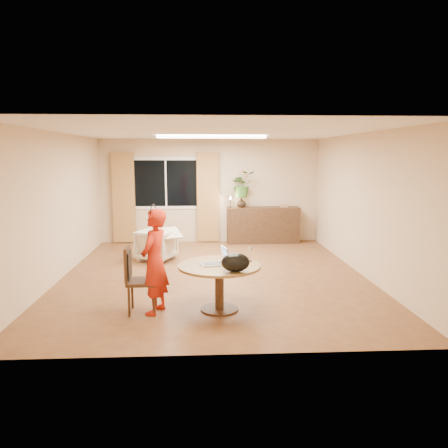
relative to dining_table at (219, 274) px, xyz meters
name	(u,v)px	position (x,y,z in m)	size (l,w,h in m)	color
floor	(214,275)	(-0.03, 1.83, -0.53)	(6.50, 6.50, 0.00)	brown
ceiling	(213,132)	(-0.03, 1.83, 2.07)	(6.50, 6.50, 0.00)	white
wall_back	(210,191)	(-0.03, 5.08, 0.77)	(5.50, 5.50, 0.00)	#D3B289
wall_left	(58,206)	(-2.78, 1.83, 0.77)	(6.50, 6.50, 0.00)	#D3B289
wall_right	(363,205)	(2.72, 1.83, 0.77)	(6.50, 6.50, 0.00)	#D3B289
window	(166,183)	(-1.13, 5.06, 0.97)	(1.70, 0.03, 1.30)	white
curtain_left	(124,198)	(-2.18, 4.98, 0.62)	(0.55, 0.08, 2.25)	olive
curtain_right	(208,197)	(-0.08, 4.98, 0.62)	(0.55, 0.08, 2.25)	olive
ceiling_panel	(211,137)	(-0.03, 3.03, 2.04)	(2.20, 0.35, 0.05)	white
dining_table	(219,274)	(0.00, 0.00, 0.00)	(1.17, 1.17, 0.67)	brown
dining_chair	(142,280)	(-1.08, -0.02, -0.05)	(0.45, 0.41, 0.95)	black
child	(155,262)	(-0.90, -0.05, 0.21)	(0.35, 0.54, 1.48)	red
laptop	(214,255)	(-0.08, 0.02, 0.27)	(0.39, 0.26, 0.26)	#B7B7BC
tumbler	(226,257)	(0.10, 0.24, 0.20)	(0.08, 0.08, 0.11)	white
wine_glass	(250,254)	(0.46, 0.19, 0.25)	(0.07, 0.07, 0.21)	white
pot_lid	(239,258)	(0.30, 0.28, 0.16)	(0.22, 0.22, 0.04)	white
handbag	(235,262)	(0.20, -0.39, 0.27)	(0.38, 0.22, 0.26)	black
armchair	(157,245)	(-1.19, 3.09, -0.20)	(0.70, 0.72, 0.65)	beige
throw	(169,229)	(-0.92, 3.02, 0.14)	(0.45, 0.55, 0.03)	beige
sideboard	(263,225)	(1.31, 4.84, -0.07)	(1.81, 0.44, 0.90)	black
vase	(241,202)	(0.76, 4.84, 0.50)	(0.24, 0.24, 0.25)	black
bouquet	(242,184)	(0.78, 4.84, 0.96)	(0.59, 0.51, 0.66)	#296F29
book_stack	(284,206)	(1.83, 4.84, 0.42)	(0.18, 0.14, 0.08)	#98684D
desk_lamp	(230,201)	(0.48, 4.79, 0.54)	(0.13, 0.13, 0.32)	black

